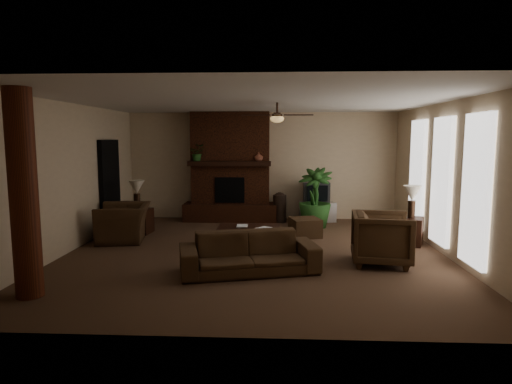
# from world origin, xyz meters

# --- Properties ---
(room_shell) EXTENTS (7.00, 7.00, 7.00)m
(room_shell) POSITION_xyz_m (0.00, 0.00, 1.40)
(room_shell) COLOR brown
(room_shell) RESTS_ON ground
(fireplace) EXTENTS (2.40, 0.70, 2.80)m
(fireplace) POSITION_xyz_m (-0.80, 3.22, 1.16)
(fireplace) COLOR #4D2414
(fireplace) RESTS_ON ground
(windows) EXTENTS (0.08, 3.65, 2.35)m
(windows) POSITION_xyz_m (3.45, 0.20, 1.35)
(windows) COLOR white
(windows) RESTS_ON ground
(log_column) EXTENTS (0.36, 0.36, 2.80)m
(log_column) POSITION_xyz_m (-2.95, -2.40, 1.40)
(log_column) COLOR #592716
(log_column) RESTS_ON ground
(doorway) EXTENTS (0.10, 1.00, 2.10)m
(doorway) POSITION_xyz_m (-3.44, 1.80, 1.05)
(doorway) COLOR black
(doorway) RESTS_ON ground
(ceiling_fan) EXTENTS (1.35, 1.35, 0.37)m
(ceiling_fan) POSITION_xyz_m (0.40, 0.30, 2.53)
(ceiling_fan) COLOR black
(ceiling_fan) RESTS_ON ceiling
(sofa) EXTENTS (2.27, 1.15, 0.85)m
(sofa) POSITION_xyz_m (-0.03, -1.20, 0.43)
(sofa) COLOR #45301D
(sofa) RESTS_ON ground
(armchair_left) EXTENTS (0.96, 1.29, 1.02)m
(armchair_left) POSITION_xyz_m (-2.80, 0.86, 0.51)
(armchair_left) COLOR #45301D
(armchair_left) RESTS_ON ground
(armchair_right) EXTENTS (1.00, 1.06, 0.98)m
(armchair_right) POSITION_xyz_m (2.20, -0.62, 0.49)
(armchair_right) COLOR #45301D
(armchair_right) RESTS_ON ground
(coffee_table) EXTENTS (1.20, 0.70, 0.43)m
(coffee_table) POSITION_xyz_m (-0.13, 0.34, 0.37)
(coffee_table) COLOR black
(coffee_table) RESTS_ON ground
(ottoman) EXTENTS (0.74, 0.74, 0.40)m
(ottoman) POSITION_xyz_m (1.03, 1.40, 0.20)
(ottoman) COLOR #45301D
(ottoman) RESTS_ON ground
(tv_stand) EXTENTS (0.94, 0.67, 0.50)m
(tv_stand) POSITION_xyz_m (1.46, 3.15, 0.25)
(tv_stand) COLOR silver
(tv_stand) RESTS_ON ground
(tv) EXTENTS (0.65, 0.53, 0.52)m
(tv) POSITION_xyz_m (1.42, 3.14, 0.76)
(tv) COLOR #333335
(tv) RESTS_ON tv_stand
(floor_vase) EXTENTS (0.34, 0.34, 0.77)m
(floor_vase) POSITION_xyz_m (0.48, 2.99, 0.43)
(floor_vase) COLOR #2D2019
(floor_vase) RESTS_ON ground
(floor_plant) EXTENTS (1.22, 1.61, 0.80)m
(floor_plant) POSITION_xyz_m (1.31, 2.40, 0.40)
(floor_plant) COLOR #295622
(floor_plant) RESTS_ON ground
(side_table_left) EXTENTS (0.54, 0.54, 0.55)m
(side_table_left) POSITION_xyz_m (-2.70, 1.57, 0.28)
(side_table_left) COLOR black
(side_table_left) RESTS_ON ground
(lamp_left) EXTENTS (0.43, 0.43, 0.65)m
(lamp_left) POSITION_xyz_m (-2.74, 1.57, 1.00)
(lamp_left) COLOR black
(lamp_left) RESTS_ON side_table_left
(side_table_right) EXTENTS (0.65, 0.65, 0.55)m
(side_table_right) POSITION_xyz_m (3.08, 0.79, 0.28)
(side_table_right) COLOR black
(side_table_right) RESTS_ON ground
(lamp_right) EXTENTS (0.37, 0.37, 0.65)m
(lamp_right) POSITION_xyz_m (3.10, 0.76, 1.00)
(lamp_right) COLOR black
(lamp_right) RESTS_ON side_table_right
(mantel_plant) EXTENTS (0.45, 0.48, 0.33)m
(mantel_plant) POSITION_xyz_m (-1.61, 2.97, 1.72)
(mantel_plant) COLOR #295622
(mantel_plant) RESTS_ON fireplace
(mantel_vase) EXTENTS (0.23, 0.24, 0.22)m
(mantel_vase) POSITION_xyz_m (-0.06, 2.99, 1.67)
(mantel_vase) COLOR brown
(mantel_vase) RESTS_ON fireplace
(book_a) EXTENTS (0.22, 0.04, 0.29)m
(book_a) POSITION_xyz_m (-0.37, 0.30, 0.57)
(book_a) COLOR #999999
(book_a) RESTS_ON coffee_table
(book_b) EXTENTS (0.19, 0.14, 0.29)m
(book_b) POSITION_xyz_m (0.07, 0.18, 0.58)
(book_b) COLOR #999999
(book_b) RESTS_ON coffee_table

